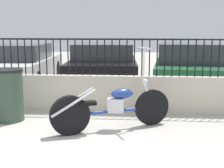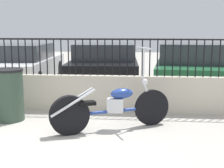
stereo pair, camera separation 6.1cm
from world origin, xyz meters
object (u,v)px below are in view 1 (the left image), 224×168
at_px(trash_bin, 8,95).
at_px(car_black, 104,64).
at_px(motorcycle_blue, 107,108).
at_px(car_green, 189,66).
at_px(car_white, 20,65).

xyz_separation_m(trash_bin, car_black, (1.38, 3.86, 0.17)).
distance_m(motorcycle_blue, car_green, 4.49).
height_order(trash_bin, car_green, car_green).
bearing_deg(car_green, trash_bin, 138.20).
height_order(trash_bin, car_white, car_white).
xyz_separation_m(trash_bin, car_green, (3.88, 3.60, 0.18)).
bearing_deg(car_green, motorcycle_blue, 159.33).
bearing_deg(car_white, car_green, -94.28).
bearing_deg(motorcycle_blue, car_black, 71.01).
xyz_separation_m(car_white, car_green, (5.07, -0.04, 0.01)).
bearing_deg(car_black, trash_bin, 157.09).
height_order(motorcycle_blue, car_green, motorcycle_blue).
relative_size(motorcycle_blue, car_white, 0.45).
bearing_deg(car_white, motorcycle_blue, -146.46).
bearing_deg(car_white, trash_bin, -165.70).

